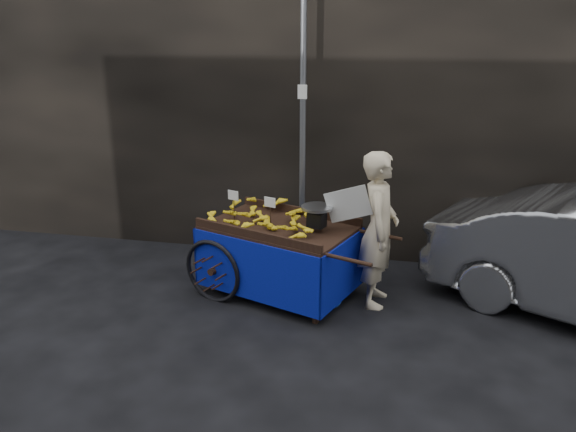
# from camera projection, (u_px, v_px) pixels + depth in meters

# --- Properties ---
(ground) EXTENTS (80.00, 80.00, 0.00)m
(ground) POSITION_uv_depth(u_px,v_px,m) (259.00, 301.00, 6.90)
(ground) COLOR black
(ground) RESTS_ON ground
(building_wall) EXTENTS (13.50, 2.00, 5.00)m
(building_wall) POSITION_uv_depth(u_px,v_px,m) (324.00, 75.00, 8.43)
(building_wall) COLOR black
(building_wall) RESTS_ON ground
(street_pole) EXTENTS (0.12, 0.10, 4.00)m
(street_pole) POSITION_uv_depth(u_px,v_px,m) (303.00, 122.00, 7.40)
(street_pole) COLOR slate
(street_pole) RESTS_ON ground
(banana_cart) EXTENTS (2.63, 1.83, 1.31)m
(banana_cart) POSITION_uv_depth(u_px,v_px,m) (275.00, 232.00, 6.89)
(banana_cart) COLOR black
(banana_cart) RESTS_ON ground
(vendor) EXTENTS (0.89, 0.70, 1.88)m
(vendor) POSITION_uv_depth(u_px,v_px,m) (379.00, 230.00, 6.59)
(vendor) COLOR beige
(vendor) RESTS_ON ground
(plastic_bag) EXTENTS (0.27, 0.22, 0.24)m
(plastic_bag) POSITION_uv_depth(u_px,v_px,m) (331.00, 299.00, 6.69)
(plastic_bag) COLOR blue
(plastic_bag) RESTS_ON ground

